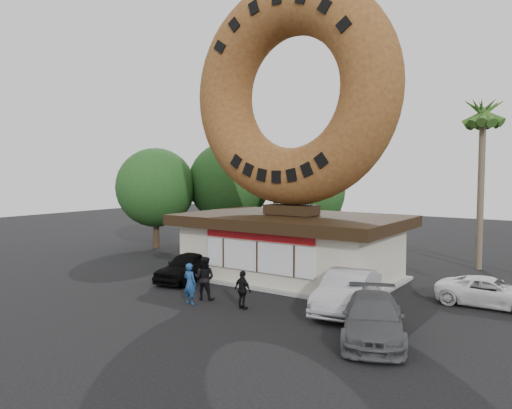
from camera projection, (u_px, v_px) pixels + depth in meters
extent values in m
plane|color=black|center=(218.00, 303.00, 20.91)|extent=(90.00, 90.00, 0.00)
cube|color=beige|center=(291.00, 249.00, 25.72)|extent=(10.00, 6.00, 3.00)
cube|color=#999993|center=(291.00, 276.00, 25.82)|extent=(10.60, 6.60, 0.15)
cube|color=#3F3F3F|center=(291.00, 219.00, 25.61)|extent=(10.00, 6.00, 0.10)
cube|color=black|center=(291.00, 220.00, 25.62)|extent=(11.20, 7.20, 0.55)
cube|color=silver|center=(258.00, 257.00, 23.22)|extent=(6.00, 0.12, 1.40)
cube|color=#A50E11|center=(257.00, 236.00, 23.13)|extent=(6.00, 0.10, 0.45)
cube|color=black|center=(291.00, 210.00, 25.58)|extent=(2.60, 1.40, 0.50)
torus|color=#8F5E29|center=(292.00, 92.00, 25.16)|extent=(11.41, 2.91, 11.41)
cylinder|color=#473321|center=(229.00, 223.00, 36.86)|extent=(0.44, 0.44, 3.30)
sphere|color=#19461C|center=(229.00, 183.00, 36.65)|extent=(6.00, 6.00, 6.00)
cylinder|color=#473321|center=(308.00, 229.00, 35.37)|extent=(0.44, 0.44, 2.86)
sphere|color=#19461C|center=(308.00, 192.00, 35.19)|extent=(5.20, 5.20, 5.20)
cylinder|color=#473321|center=(156.00, 227.00, 35.58)|extent=(0.44, 0.44, 3.08)
sphere|color=#19461C|center=(156.00, 187.00, 35.39)|extent=(5.60, 5.60, 5.60)
cylinder|color=#726651|center=(481.00, 189.00, 27.78)|extent=(0.36, 0.36, 9.00)
cylinder|color=#59595E|center=(340.00, 193.00, 34.87)|extent=(0.18, 0.18, 8.00)
cylinder|color=#59595E|center=(353.00, 136.00, 34.09)|extent=(1.80, 0.12, 0.12)
cube|color=#59595E|center=(365.00, 136.00, 33.58)|extent=(0.45, 0.20, 0.12)
imported|color=navy|center=(190.00, 283.00, 20.78)|extent=(0.64, 0.44, 1.73)
imported|color=black|center=(205.00, 278.00, 21.48)|extent=(1.07, 0.94, 1.88)
imported|color=black|center=(243.00, 290.00, 20.00)|extent=(0.98, 0.57, 1.56)
imported|color=black|center=(188.00, 266.00, 25.15)|extent=(2.33, 4.48, 1.46)
imported|color=#A5A6AB|center=(347.00, 291.00, 19.77)|extent=(2.34, 4.97, 1.58)
imported|color=#56575B|center=(373.00, 318.00, 16.47)|extent=(3.69, 5.24, 1.41)
imported|color=white|center=(491.00, 292.00, 20.39)|extent=(4.31, 2.09, 1.18)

